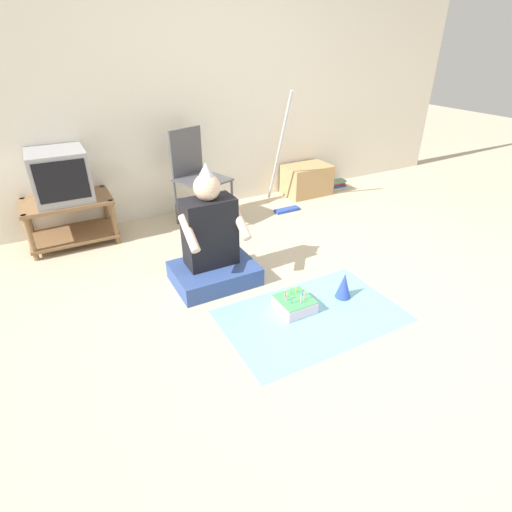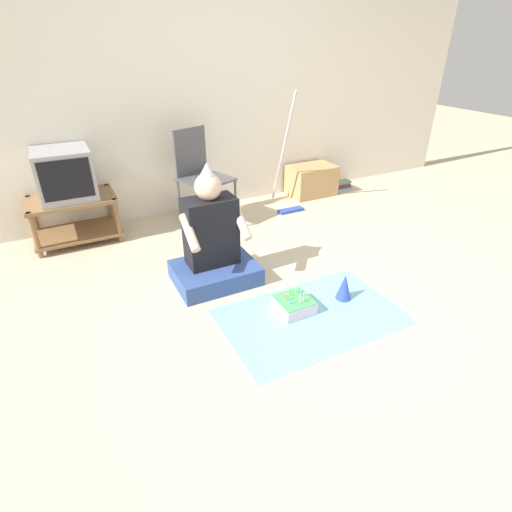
% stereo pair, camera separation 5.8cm
% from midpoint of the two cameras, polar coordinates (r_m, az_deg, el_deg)
% --- Properties ---
extents(ground_plane, '(16.00, 16.00, 0.00)m').
position_cam_midpoint_polar(ground_plane, '(2.80, 10.97, -7.83)').
color(ground_plane, beige).
extents(wall_back, '(6.40, 0.06, 2.55)m').
position_cam_midpoint_polar(wall_back, '(4.22, -8.00, 23.68)').
color(wall_back, silver).
rests_on(wall_back, ground_plane).
extents(tv_stand, '(0.73, 0.48, 0.41)m').
position_cam_midpoint_polar(tv_stand, '(3.92, -25.40, 5.08)').
color(tv_stand, olive).
rests_on(tv_stand, ground_plane).
extents(tv, '(0.45, 0.46, 0.42)m').
position_cam_midpoint_polar(tv, '(3.80, -26.60, 10.25)').
color(tv, '#99999E').
rests_on(tv, tv_stand).
extents(folding_chair, '(0.54, 0.55, 0.90)m').
position_cam_midpoint_polar(folding_chair, '(3.92, -9.03, 11.90)').
color(folding_chair, '#4C4C51').
rests_on(folding_chair, ground_plane).
extents(cardboard_box_stack, '(0.53, 0.35, 0.34)m').
position_cam_midpoint_polar(cardboard_box_stack, '(4.76, 6.93, 10.74)').
color(cardboard_box_stack, tan).
rests_on(cardboard_box_stack, ground_plane).
extents(dust_mop, '(0.28, 0.45, 1.21)m').
position_cam_midpoint_polar(dust_mop, '(4.27, 3.44, 11.28)').
color(dust_mop, '#2D4CB2').
rests_on(dust_mop, ground_plane).
extents(book_pile, '(0.21, 0.15, 0.10)m').
position_cam_midpoint_polar(book_pile, '(5.05, 11.09, 10.00)').
color(book_pile, beige).
rests_on(book_pile, ground_plane).
extents(person_seated, '(0.61, 0.46, 0.91)m').
position_cam_midpoint_polar(person_seated, '(2.96, -6.89, 1.33)').
color(person_seated, '#334C8C').
rests_on(person_seated, ground_plane).
extents(party_cloth, '(1.20, 0.76, 0.01)m').
position_cam_midpoint_polar(party_cloth, '(2.73, 7.39, -8.43)').
color(party_cloth, '#7FC6E0').
rests_on(party_cloth, ground_plane).
extents(birthday_cake, '(0.23, 0.23, 0.15)m').
position_cam_midpoint_polar(birthday_cake, '(2.74, 4.90, -6.83)').
color(birthday_cake, silver).
rests_on(birthday_cake, party_cloth).
extents(party_hat_blue, '(0.11, 0.11, 0.19)m').
position_cam_midpoint_polar(party_hat_blue, '(2.89, 11.89, -4.13)').
color(party_hat_blue, blue).
rests_on(party_hat_blue, party_cloth).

